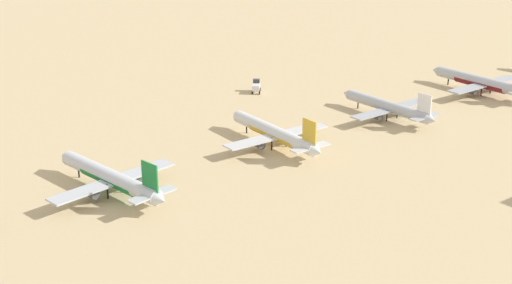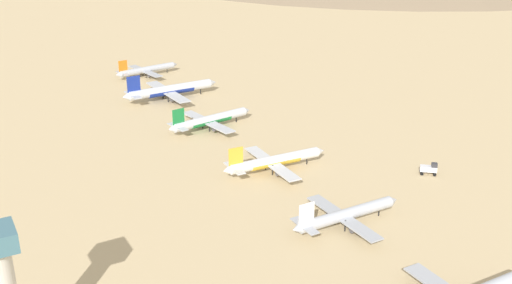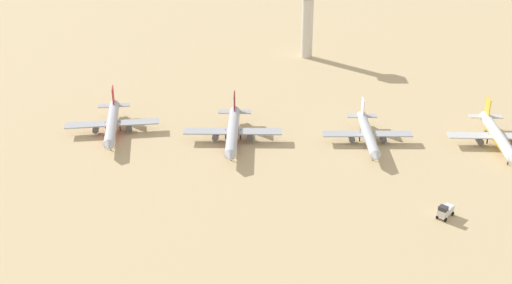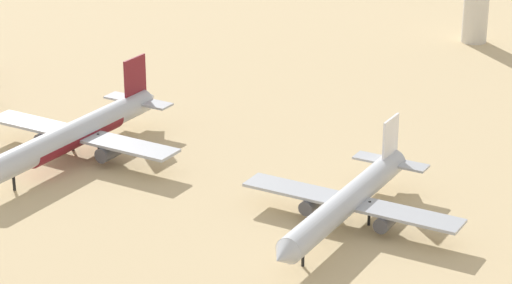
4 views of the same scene
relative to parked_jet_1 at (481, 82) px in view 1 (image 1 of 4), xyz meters
name	(u,v)px [view 1 (image 1 of 4)]	position (x,y,z in m)	size (l,w,h in m)	color
ground_plane	(268,149)	(1.74, 84.68, -3.67)	(1800.00, 1800.00, 0.00)	tan
parked_jet_1	(481,82)	(0.00, 0.00, 0.00)	(38.20, 30.94, 11.04)	#B2B7C1
parked_jet_2	(388,107)	(0.72, 42.14, -0.31)	(34.59, 28.01, 10.00)	#B2B7C1
parked_jet_3	(274,133)	(2.51, 81.99, -0.12)	(37.06, 30.06, 10.70)	silver
parked_jet_4	(111,178)	(1.36, 128.06, -0.08)	(37.41, 30.58, 10.81)	silver
service_truck	(256,86)	(44.28, 55.83, -1.60)	(5.56, 5.29, 3.90)	silver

